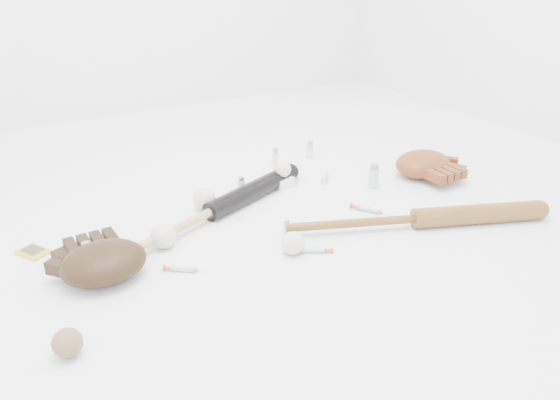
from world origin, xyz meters
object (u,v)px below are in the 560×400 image
glove_dark (103,262)px  pedestal (282,182)px  bat_dark (211,211)px  bat_wood (416,219)px

glove_dark → pedestal: bearing=19.4°
bat_dark → pedestal: size_ratio=13.29×
bat_wood → bat_dark: bearing=167.0°
bat_dark → bat_wood: bearing=-56.4°
bat_dark → bat_wood: 0.66m
pedestal → glove_dark: bearing=-158.8°
bat_dark → pedestal: bat_dark is taller
bat_wood → glove_dark: glove_dark is taller
bat_wood → glove_dark: (-0.92, 0.21, 0.02)m
glove_dark → bat_wood: bearing=-14.8°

